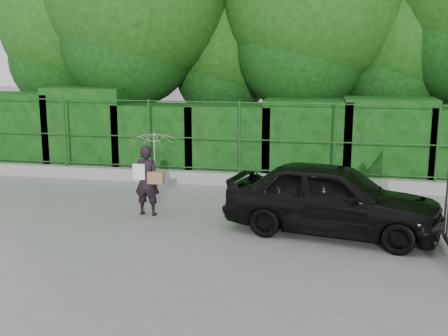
# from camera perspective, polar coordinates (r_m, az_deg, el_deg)

# --- Properties ---
(ground) EXTENTS (80.00, 80.00, 0.00)m
(ground) POSITION_cam_1_polar(r_m,az_deg,el_deg) (9.81, -5.27, -7.68)
(ground) COLOR gray
(kerb) EXTENTS (14.00, 0.25, 0.30)m
(kerb) POSITION_cam_1_polar(r_m,az_deg,el_deg) (13.97, -0.07, -1.08)
(kerb) COLOR #9E9E99
(kerb) RESTS_ON ground
(fence) EXTENTS (14.13, 0.06, 1.80)m
(fence) POSITION_cam_1_polar(r_m,az_deg,el_deg) (13.73, 0.84, 3.16)
(fence) COLOR #1B441A
(fence) RESTS_ON kerb
(hedge) EXTENTS (14.20, 1.20, 2.30)m
(hedge) POSITION_cam_1_polar(r_m,az_deg,el_deg) (14.79, 0.37, 3.10)
(hedge) COLOR black
(hedge) RESTS_ON ground
(trees) EXTENTS (17.10, 6.15, 8.08)m
(trees) POSITION_cam_1_polar(r_m,az_deg,el_deg) (16.72, 6.20, 16.38)
(trees) COLOR black
(trees) RESTS_ON ground
(woman) EXTENTS (0.95, 0.97, 1.69)m
(woman) POSITION_cam_1_polar(r_m,az_deg,el_deg) (11.30, -7.30, 0.77)
(woman) COLOR black
(woman) RESTS_ON ground
(car) EXTENTS (4.10, 2.32, 1.32)m
(car) POSITION_cam_1_polar(r_m,az_deg,el_deg) (10.33, 10.95, -3.02)
(car) COLOR black
(car) RESTS_ON ground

